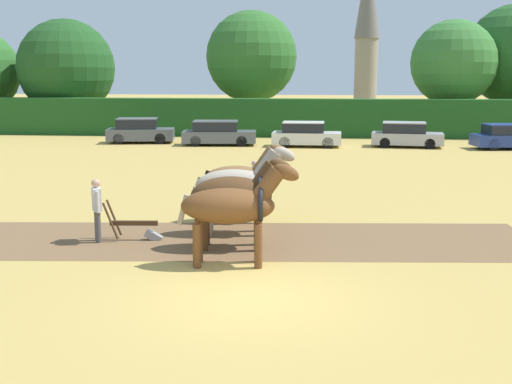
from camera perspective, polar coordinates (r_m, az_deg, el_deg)
The scene contains 19 objects.
ground_plane at distance 12.64m, azimuth -0.54°, elevation -9.24°, with size 240.00×240.00×0.00m, color tan.
plowed_furrow_strip at distance 17.21m, azimuth -13.30°, elevation -4.14°, with size 22.32×3.90×0.01m, color brown.
hedgerow at distance 44.20m, azimuth 4.19°, elevation 6.60°, with size 73.19×1.57×2.58m, color #1E511E.
tree_left at distance 51.30m, azimuth -16.52°, elevation 10.55°, with size 7.24×7.24×8.33m.
tree_center_left at distance 48.95m, azimuth -0.41°, elevation 11.94°, with size 6.78×6.78×8.91m.
tree_center at distance 48.31m, azimuth 17.14°, elevation 10.92°, with size 6.03×6.03×8.04m.
church_spire at distance 72.72m, azimuth 9.85°, elevation 14.33°, with size 2.75×2.75×17.84m.
draft_horse_lead_left at distance 14.27m, azimuth -2.05°, elevation -1.28°, with size 2.79×1.03×2.40m.
draft_horse_lead_right at distance 15.71m, azimuth -1.84°, elevation -0.35°, with size 2.66×1.21×2.31m.
draft_horse_trail_left at distance 17.14m, azimuth -1.57°, elevation 0.60°, with size 2.83×1.13×2.43m.
draft_horse_trail_right at distance 18.59m, azimuth -1.37°, elevation 1.16°, with size 2.67×1.01×2.34m.
plow at distance 16.94m, azimuth -10.40°, elevation -3.18°, with size 1.52×0.49×1.13m.
farmer_at_plow at distance 16.86m, azimuth -13.97°, elevation -1.18°, with size 0.39×0.61×1.64m.
farmer_beside_team at distance 20.61m, azimuth -0.12°, elevation 1.02°, with size 0.44×0.51×1.53m.
parked_car_far_left at distance 40.74m, azimuth -10.29°, elevation 5.36°, with size 4.31×2.44×1.54m.
parked_car_left at distance 38.87m, azimuth -3.38°, elevation 5.23°, with size 4.54×2.18×1.48m.
parked_car_center_left at distance 38.15m, azimuth 4.44°, elevation 5.11°, with size 4.06×1.85×1.47m.
parked_car_center at distance 38.87m, azimuth 13.21°, elevation 4.95°, with size 4.27×2.24×1.47m.
parked_car_center_right at distance 39.58m, azimuth 21.72°, elevation 4.58°, with size 4.57×2.37×1.44m.
Camera 1 is at (1.34, -11.82, 4.26)m, focal length 45.00 mm.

